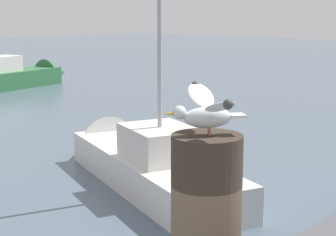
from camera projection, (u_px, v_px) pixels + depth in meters
name	position (u px, v px, depth m)	size (l,w,h in m)	color
seagull	(207.00, 110.00, 2.61)	(0.48, 0.57, 0.22)	#C66760
boat_green	(22.00, 76.00, 25.02)	(6.12, 2.43, 1.70)	#2D6B3D
boat_white	(136.00, 157.00, 11.31)	(3.44, 6.23, 4.91)	silver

